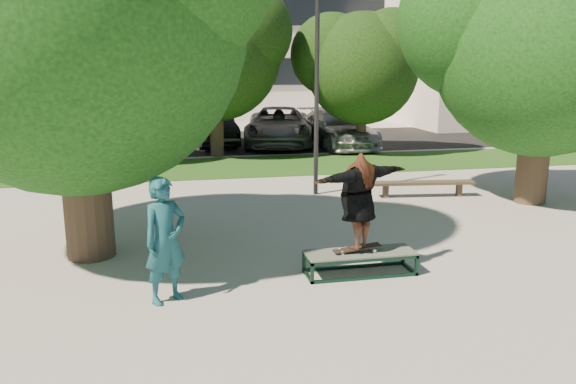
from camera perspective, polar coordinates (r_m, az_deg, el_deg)
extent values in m
plane|color=#AAA39C|center=(10.07, 4.53, -6.69)|extent=(120.00, 120.00, 0.00)
cube|color=#2A4F16|center=(19.26, -0.58, 2.75)|extent=(30.00, 4.00, 0.02)
cube|color=black|center=(25.47, -5.69, 5.12)|extent=(40.00, 8.00, 0.01)
cylinder|color=#38281E|center=(10.35, -19.93, 2.28)|extent=(0.84, 0.84, 3.20)
sphere|color=#0E350F|center=(10.24, -21.00, 16.01)|extent=(5.80, 5.80, 5.80)
cylinder|color=#38281E|center=(15.03, 23.77, 4.61)|extent=(0.76, 0.76, 3.00)
sphere|color=#0E350F|center=(14.93, 24.57, 13.29)|extent=(5.20, 5.20, 5.20)
sphere|color=#0E350F|center=(14.91, 18.78, 16.26)|extent=(3.90, 3.90, 3.90)
cylinder|color=#38281E|center=(20.54, -22.59, 6.32)|extent=(0.44, 0.44, 2.80)
sphere|color=black|center=(20.45, -23.08, 12.06)|extent=(4.40, 4.40, 4.40)
sphere|color=black|center=(21.34, -25.85, 13.28)|extent=(3.30, 3.30, 3.30)
sphere|color=black|center=(19.88, -20.64, 14.49)|extent=(3.08, 3.08, 3.08)
cylinder|color=#38281E|center=(21.25, -7.28, 7.64)|extent=(0.50, 0.50, 3.00)
sphere|color=black|center=(21.18, -7.45, 13.63)|extent=(4.80, 4.80, 4.80)
sphere|color=black|center=(21.85, -10.90, 15.06)|extent=(3.60, 3.60, 3.60)
sphere|color=black|center=(20.85, -4.33, 16.03)|extent=(3.36, 3.36, 3.36)
cylinder|color=#38281E|center=(21.93, 7.44, 7.26)|extent=(0.40, 0.40, 2.60)
sphere|color=black|center=(21.83, 7.59, 12.31)|extent=(4.20, 4.20, 4.20)
sphere|color=black|center=(22.12, 4.43, 13.74)|extent=(3.15, 3.15, 3.15)
sphere|color=black|center=(21.78, 10.44, 14.15)|extent=(2.94, 2.94, 2.94)
cylinder|color=#2D2D30|center=(14.59, 2.95, 11.36)|extent=(0.12, 0.12, 6.00)
cube|color=black|center=(34.05, -10.93, 11.90)|extent=(27.60, 0.12, 1.60)
cube|color=black|center=(34.20, -11.19, 17.77)|extent=(27.60, 0.12, 1.60)
cube|color=silver|center=(37.38, 22.34, 12.79)|extent=(15.00, 10.00, 8.00)
cube|color=#475147|center=(9.27, 7.34, -6.14)|extent=(1.80, 0.60, 0.03)
cylinder|color=white|center=(9.08, 5.56, -6.20)|extent=(0.06, 0.03, 0.06)
cylinder|color=white|center=(9.23, 5.27, -5.89)|extent=(0.06, 0.03, 0.06)
cylinder|color=white|center=(9.25, 8.77, -5.93)|extent=(0.06, 0.03, 0.06)
cylinder|color=white|center=(9.40, 8.43, -5.63)|extent=(0.06, 0.03, 0.06)
cube|color=black|center=(9.22, 7.03, -5.68)|extent=(0.78, 0.20, 0.10)
imported|color=brown|center=(9.01, 7.16, -0.91)|extent=(1.96, 1.28, 1.56)
imported|color=#174F58|center=(8.17, -12.37, -4.81)|extent=(0.80, 0.73, 1.84)
cube|color=#433828|center=(14.72, 9.88, 0.11)|extent=(0.15, 0.15, 0.36)
cube|color=#433828|center=(15.33, 16.99, 0.25)|extent=(0.15, 0.15, 0.36)
cube|color=#433828|center=(14.96, 13.55, 0.92)|extent=(2.70, 0.68, 0.07)
imported|color=#BCBCC1|center=(25.74, -13.67, 6.61)|extent=(2.11, 4.60, 1.53)
imported|color=black|center=(24.41, -7.63, 6.50)|extent=(1.92, 4.66, 1.50)
imported|color=slate|center=(24.09, -0.95, 6.67)|extent=(3.83, 6.26, 1.62)
imported|color=#A1A2A6|center=(23.76, 4.99, 6.45)|extent=(2.66, 5.50, 1.54)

